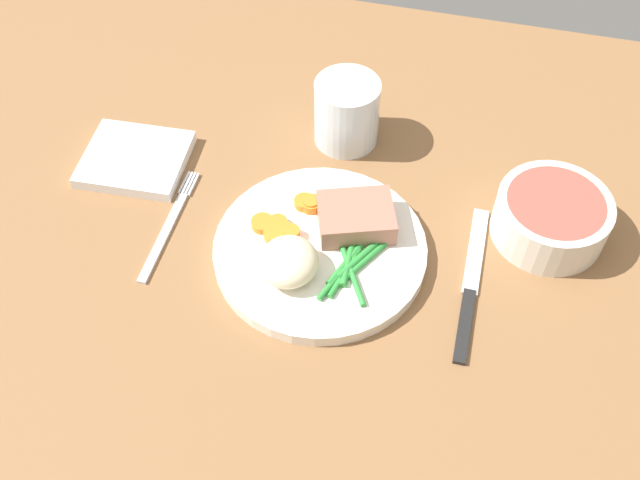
# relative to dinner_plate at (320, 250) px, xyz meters

# --- Properties ---
(dining_table) EXTENTS (1.20, 0.90, 0.02)m
(dining_table) POSITION_rel_dinner_plate_xyz_m (-0.02, 0.03, -0.02)
(dining_table) COLOR brown
(dining_table) RESTS_ON ground
(dinner_plate) EXTENTS (0.23, 0.23, 0.02)m
(dinner_plate) POSITION_rel_dinner_plate_xyz_m (0.00, 0.00, 0.00)
(dinner_plate) COLOR white
(dinner_plate) RESTS_ON dining_table
(meat_portion) EXTENTS (0.10, 0.09, 0.03)m
(meat_portion) POSITION_rel_dinner_plate_xyz_m (0.03, 0.04, 0.02)
(meat_portion) COLOR #A86B56
(meat_portion) RESTS_ON dinner_plate
(mashed_potatoes) EXTENTS (0.06, 0.07, 0.04)m
(mashed_potatoes) POSITION_rel_dinner_plate_xyz_m (-0.02, -0.04, 0.03)
(mashed_potatoes) COLOR beige
(mashed_potatoes) RESTS_ON dinner_plate
(carrot_slices) EXTENTS (0.07, 0.08, 0.01)m
(carrot_slices) POSITION_rel_dinner_plate_xyz_m (-0.04, 0.02, 0.01)
(carrot_slices) COLOR orange
(carrot_slices) RESTS_ON dinner_plate
(green_beans) EXTENTS (0.06, 0.09, 0.01)m
(green_beans) POSITION_rel_dinner_plate_xyz_m (0.04, -0.02, 0.01)
(green_beans) COLOR #2D8C38
(green_beans) RESTS_ON dinner_plate
(fork) EXTENTS (0.01, 0.17, 0.00)m
(fork) POSITION_rel_dinner_plate_xyz_m (-0.18, -0.00, -0.01)
(fork) COLOR silver
(fork) RESTS_ON dining_table
(knife) EXTENTS (0.02, 0.20, 0.01)m
(knife) POSITION_rel_dinner_plate_xyz_m (0.17, -0.00, -0.01)
(knife) COLOR black
(knife) RESTS_ON dining_table
(water_glass) EXTENTS (0.08, 0.08, 0.09)m
(water_glass) POSITION_rel_dinner_plate_xyz_m (-0.01, 0.19, 0.03)
(water_glass) COLOR silver
(water_glass) RESTS_ON dining_table
(salad_bowl) EXTENTS (0.13, 0.13, 0.05)m
(salad_bowl) POSITION_rel_dinner_plate_xyz_m (0.24, 0.09, 0.02)
(salad_bowl) COLOR silver
(salad_bowl) RESTS_ON dining_table
(napkin) EXTENTS (0.13, 0.11, 0.01)m
(napkin) POSITION_rel_dinner_plate_xyz_m (-0.25, 0.08, -0.00)
(napkin) COLOR white
(napkin) RESTS_ON dining_table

